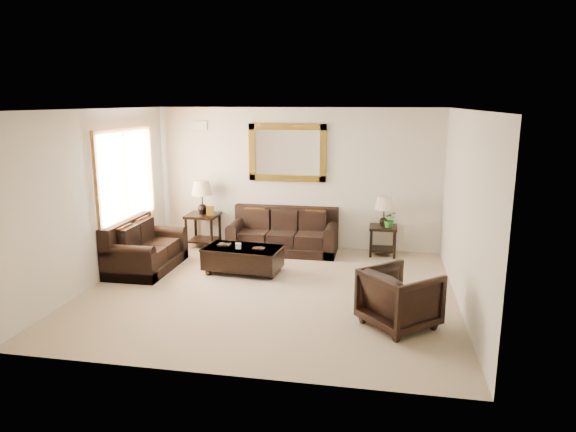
% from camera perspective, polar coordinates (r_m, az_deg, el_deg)
% --- Properties ---
extents(room, '(5.51, 5.01, 2.71)m').
position_cam_1_polar(room, '(7.51, -2.15, 1.40)').
color(room, tan).
rests_on(room, ground).
extents(window, '(0.07, 1.96, 1.66)m').
position_cam_1_polar(window, '(9.25, -17.50, 4.21)').
color(window, white).
rests_on(window, room).
extents(mirror, '(1.50, 0.06, 1.10)m').
position_cam_1_polar(mirror, '(9.86, -0.09, 7.04)').
color(mirror, '#4A350E').
rests_on(mirror, room).
extents(air_vent, '(0.25, 0.02, 0.18)m').
position_cam_1_polar(air_vent, '(10.29, -9.66, 9.89)').
color(air_vent, '#999999').
rests_on(air_vent, room).
extents(sofa, '(2.02, 0.87, 0.83)m').
position_cam_1_polar(sofa, '(9.78, -0.48, -2.24)').
color(sofa, black).
rests_on(sofa, room).
extents(loveseat, '(0.90, 1.51, 0.85)m').
position_cam_1_polar(loveseat, '(9.10, -15.76, -3.79)').
color(loveseat, black).
rests_on(loveseat, room).
extents(end_table_left, '(0.60, 0.60, 1.32)m').
position_cam_1_polar(end_table_left, '(10.14, -9.50, 1.36)').
color(end_table_left, black).
rests_on(end_table_left, room).
extents(end_table_right, '(0.50, 0.50, 1.11)m').
position_cam_1_polar(end_table_right, '(9.62, 10.58, -0.12)').
color(end_table_right, black).
rests_on(end_table_right, room).
extents(coffee_table, '(1.33, 0.80, 0.54)m').
position_cam_1_polar(coffee_table, '(8.64, -5.03, -4.53)').
color(coffee_table, black).
rests_on(coffee_table, room).
extents(armchair, '(1.10, 1.10, 0.83)m').
position_cam_1_polar(armchair, '(6.70, 12.32, -8.63)').
color(armchair, black).
rests_on(armchair, floor).
extents(potted_plant, '(0.33, 0.35, 0.24)m').
position_cam_1_polar(potted_plant, '(9.55, 11.23, -0.57)').
color(potted_plant, '#245E20').
rests_on(potted_plant, end_table_right).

